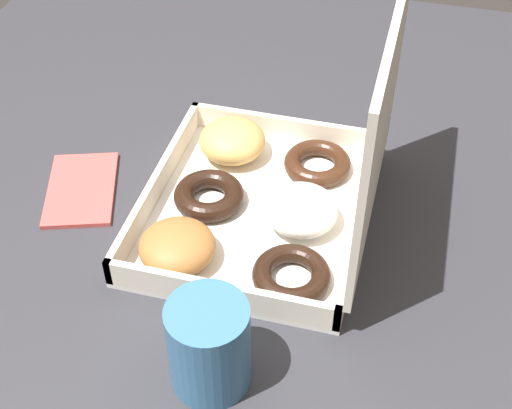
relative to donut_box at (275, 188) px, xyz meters
The scene contains 4 objects.
dining_table 0.15m from the donut_box, 82.94° to the right, with size 1.20×1.03×0.74m.
donut_box is the anchor object (origin of this frame).
coffee_mug 0.23m from the donut_box, ahead, with size 0.08×0.08×0.10m.
paper_napkin 0.25m from the donut_box, 86.68° to the right, with size 0.15×0.12×0.01m.
Camera 1 is at (0.59, 0.20, 1.33)m, focal length 50.00 mm.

